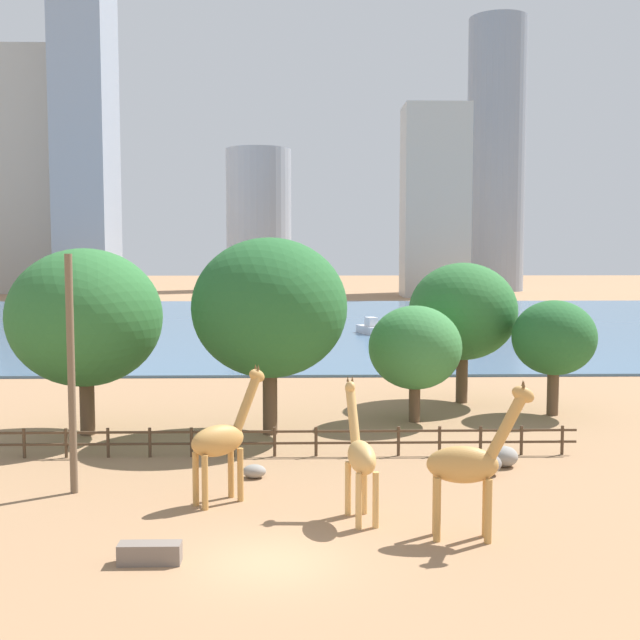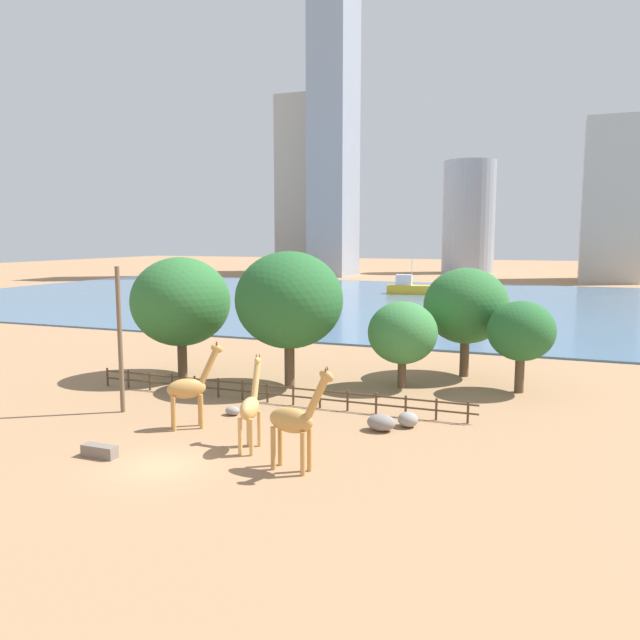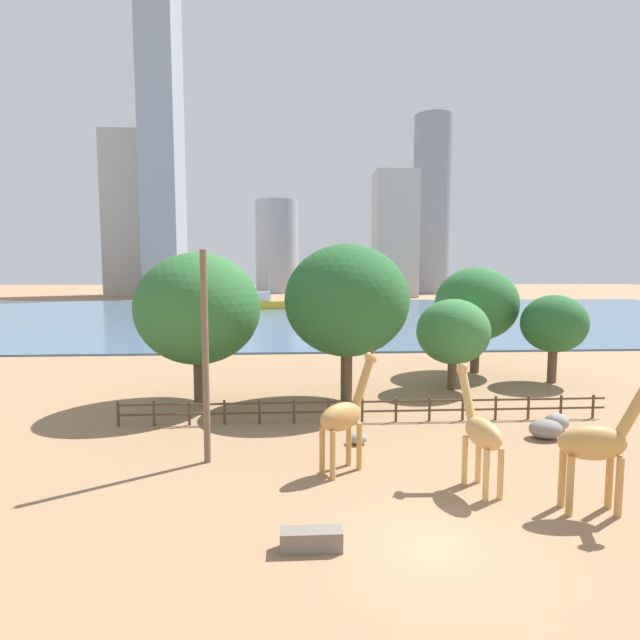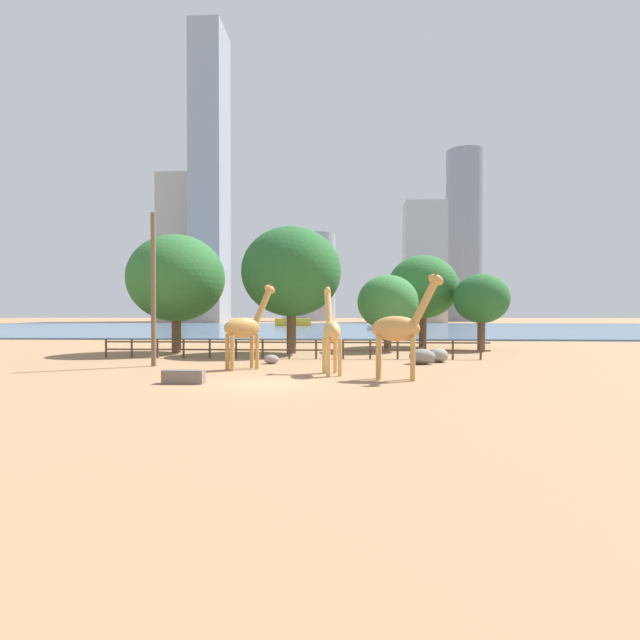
{
  "view_description": "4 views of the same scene",
  "coord_description": "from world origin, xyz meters",
  "px_view_note": "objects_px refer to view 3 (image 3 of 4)",
  "views": [
    {
      "loc": [
        0.86,
        -22.55,
        8.96
      ],
      "look_at": [
        2.38,
        39.88,
        3.63
      ],
      "focal_mm": 45.0,
      "sensor_mm": 36.0,
      "label": 1
    },
    {
      "loc": [
        16.92,
        -23.38,
        10.6
      ],
      "look_at": [
        -2.49,
        27.21,
        3.38
      ],
      "focal_mm": 35.0,
      "sensor_mm": 36.0,
      "label": 2
    },
    {
      "loc": [
        -4.05,
        -13.72,
        8.03
      ],
      "look_at": [
        -1.58,
        28.28,
        3.87
      ],
      "focal_mm": 28.0,
      "sensor_mm": 36.0,
      "label": 3
    },
    {
      "loc": [
        3.71,
        -21.41,
        3.09
      ],
      "look_at": [
        1.07,
        24.59,
        2.43
      ],
      "focal_mm": 28.0,
      "sensor_mm": 36.0,
      "label": 4
    }
  ],
  "objects_px": {
    "boulder_near_fence": "(557,422)",
    "boulder_by_pole": "(357,438)",
    "feeding_trough": "(311,540)",
    "tree_right_small": "(554,324)",
    "boulder_small": "(546,429)",
    "tree_left_large": "(476,304)",
    "giraffe_tall": "(344,415)",
    "giraffe_companion": "(481,432)",
    "boat_ferry": "(370,318)",
    "utility_pole": "(205,358)",
    "tree_left_small": "(453,332)",
    "giraffe_young": "(598,442)",
    "tree_right_tall": "(198,309)",
    "tree_center_broad": "(347,301)",
    "boat_sailboat": "(267,303)"
  },
  "relations": [
    {
      "from": "boulder_near_fence",
      "to": "boulder_by_pole",
      "type": "relative_size",
      "value": 1.23
    },
    {
      "from": "boulder_by_pole",
      "to": "feeding_trough",
      "type": "xyz_separation_m",
      "value": [
        -2.51,
        -8.7,
        0.03
      ]
    },
    {
      "from": "boulder_by_pole",
      "to": "tree_right_small",
      "type": "bearing_deg",
      "value": 37.27
    },
    {
      "from": "boulder_small",
      "to": "boulder_near_fence",
      "type": "bearing_deg",
      "value": 44.93
    },
    {
      "from": "tree_left_large",
      "to": "giraffe_tall",
      "type": "bearing_deg",
      "value": -123.38
    },
    {
      "from": "giraffe_companion",
      "to": "boulder_by_pole",
      "type": "relative_size",
      "value": 5.02
    },
    {
      "from": "giraffe_tall",
      "to": "boulder_near_fence",
      "type": "height_order",
      "value": "giraffe_tall"
    },
    {
      "from": "feeding_trough",
      "to": "boat_ferry",
      "type": "relative_size",
      "value": 0.41
    },
    {
      "from": "utility_pole",
      "to": "tree_left_small",
      "type": "relative_size",
      "value": 1.44
    },
    {
      "from": "giraffe_young",
      "to": "tree_right_tall",
      "type": "xyz_separation_m",
      "value": [
        -15.68,
        14.74,
        3.39
      ]
    },
    {
      "from": "utility_pole",
      "to": "tree_left_small",
      "type": "xyz_separation_m",
      "value": [
        14.45,
        12.16,
        -0.51
      ]
    },
    {
      "from": "tree_left_small",
      "to": "tree_right_small",
      "type": "height_order",
      "value": "tree_right_small"
    },
    {
      "from": "boulder_by_pole",
      "to": "feeding_trough",
      "type": "distance_m",
      "value": 9.05
    },
    {
      "from": "utility_pole",
      "to": "tree_right_tall",
      "type": "height_order",
      "value": "tree_right_tall"
    },
    {
      "from": "tree_center_broad",
      "to": "tree_right_tall",
      "type": "relative_size",
      "value": 1.06
    },
    {
      "from": "boulder_small",
      "to": "tree_right_small",
      "type": "height_order",
      "value": "tree_right_small"
    },
    {
      "from": "boat_ferry",
      "to": "giraffe_tall",
      "type": "bearing_deg",
      "value": 151.75
    },
    {
      "from": "utility_pole",
      "to": "tree_right_small",
      "type": "bearing_deg",
      "value": 31.65
    },
    {
      "from": "giraffe_young",
      "to": "boulder_small",
      "type": "distance_m",
      "value": 7.74
    },
    {
      "from": "utility_pole",
      "to": "tree_right_tall",
      "type": "relative_size",
      "value": 0.97
    },
    {
      "from": "boulder_by_pole",
      "to": "tree_center_broad",
      "type": "distance_m",
      "value": 9.75
    },
    {
      "from": "boulder_near_fence",
      "to": "tree_left_large",
      "type": "height_order",
      "value": "tree_left_large"
    },
    {
      "from": "feeding_trough",
      "to": "giraffe_tall",
      "type": "bearing_deg",
      "value": 74.51
    },
    {
      "from": "tree_right_tall",
      "to": "tree_left_small",
      "type": "distance_m",
      "value": 16.77
    },
    {
      "from": "giraffe_companion",
      "to": "tree_right_tall",
      "type": "distance_m",
      "value": 18.24
    },
    {
      "from": "tree_center_broad",
      "to": "boat_sailboat",
      "type": "height_order",
      "value": "tree_center_broad"
    },
    {
      "from": "giraffe_companion",
      "to": "giraffe_young",
      "type": "xyz_separation_m",
      "value": [
        3.23,
        -1.91,
        0.2
      ]
    },
    {
      "from": "giraffe_tall",
      "to": "tree_left_large",
      "type": "height_order",
      "value": "tree_left_large"
    },
    {
      "from": "giraffe_companion",
      "to": "boulder_small",
      "type": "distance_m",
      "value": 7.69
    },
    {
      "from": "giraffe_tall",
      "to": "giraffe_companion",
      "type": "height_order",
      "value": "giraffe_tall"
    },
    {
      "from": "tree_left_large",
      "to": "boat_ferry",
      "type": "distance_m",
      "value": 38.6
    },
    {
      "from": "giraffe_tall",
      "to": "utility_pole",
      "type": "distance_m",
      "value": 6.18
    },
    {
      "from": "tree_left_large",
      "to": "boulder_small",
      "type": "bearing_deg",
      "value": -98.45
    },
    {
      "from": "boulder_small",
      "to": "tree_right_tall",
      "type": "bearing_deg",
      "value": 156.99
    },
    {
      "from": "tree_left_large",
      "to": "boulder_near_fence",
      "type": "bearing_deg",
      "value": -94.32
    },
    {
      "from": "boat_sailboat",
      "to": "tree_right_small",
      "type": "bearing_deg",
      "value": -78.7
    },
    {
      "from": "giraffe_companion",
      "to": "utility_pole",
      "type": "height_order",
      "value": "utility_pole"
    },
    {
      "from": "boulder_small",
      "to": "tree_center_broad",
      "type": "bearing_deg",
      "value": 139.68
    },
    {
      "from": "utility_pole",
      "to": "tree_right_small",
      "type": "xyz_separation_m",
      "value": [
        22.3,
        13.74,
        -0.2
      ]
    },
    {
      "from": "giraffe_young",
      "to": "boulder_near_fence",
      "type": "relative_size",
      "value": 4.43
    },
    {
      "from": "tree_right_tall",
      "to": "giraffe_young",
      "type": "bearing_deg",
      "value": -43.23
    },
    {
      "from": "boulder_by_pole",
      "to": "tree_right_small",
      "type": "distance_m",
      "value": 20.13
    },
    {
      "from": "utility_pole",
      "to": "tree_right_tall",
      "type": "distance_m",
      "value": 9.89
    },
    {
      "from": "boulder_small",
      "to": "boat_sailboat",
      "type": "distance_m",
      "value": 82.51
    },
    {
      "from": "boulder_small",
      "to": "boat_ferry",
      "type": "relative_size",
      "value": 0.37
    },
    {
      "from": "giraffe_young",
      "to": "boulder_by_pole",
      "type": "bearing_deg",
      "value": 142.33
    },
    {
      "from": "boulder_small",
      "to": "tree_left_large",
      "type": "height_order",
      "value": "tree_left_large"
    },
    {
      "from": "boulder_small",
      "to": "boat_ferry",
      "type": "xyz_separation_m",
      "value": [
        0.11,
        53.73,
        0.35
      ]
    },
    {
      "from": "giraffe_tall",
      "to": "tree_left_small",
      "type": "height_order",
      "value": "tree_left_small"
    },
    {
      "from": "boulder_small",
      "to": "tree_right_tall",
      "type": "xyz_separation_m",
      "value": [
        -17.76,
        7.54,
        5.3
      ]
    }
  ]
}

